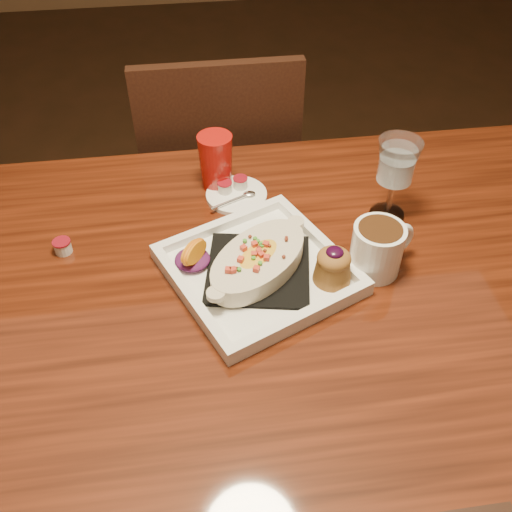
{
  "coord_description": "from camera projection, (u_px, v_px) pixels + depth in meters",
  "views": [
    {
      "loc": [
        -0.08,
        -0.7,
        1.49
      ],
      "look_at": [
        0.02,
        0.05,
        0.77
      ],
      "focal_mm": 40.0,
      "sensor_mm": 36.0,
      "label": 1
    }
  ],
  "objects": [
    {
      "name": "chair_far",
      "position": [
        220.0,
        185.0,
        1.64
      ],
      "size": [
        0.42,
        0.42,
        0.93
      ],
      "rotation": [
        0.0,
        0.0,
        3.14
      ],
      "color": "black",
      "rests_on": "floor"
    },
    {
      "name": "plate",
      "position": [
        264.0,
        265.0,
        1.02
      ],
      "size": [
        0.39,
        0.39,
        0.08
      ],
      "rotation": [
        0.0,
        0.0,
        0.41
      ],
      "color": "white",
      "rests_on": "table"
    },
    {
      "name": "table",
      "position": [
        247.0,
        320.0,
        1.08
      ],
      "size": [
        1.5,
        0.9,
        0.75
      ],
      "color": "maroon",
      "rests_on": "floor"
    },
    {
      "name": "red_tumbler",
      "position": [
        216.0,
        162.0,
        1.19
      ],
      "size": [
        0.07,
        0.07,
        0.12
      ],
      "primitive_type": "cone",
      "color": "#B6130D",
      "rests_on": "table"
    },
    {
      "name": "coffee_mug",
      "position": [
        378.0,
        247.0,
        1.01
      ],
      "size": [
        0.13,
        0.09,
        0.1
      ],
      "rotation": [
        0.0,
        0.0,
        0.4
      ],
      "color": "white",
      "rests_on": "table"
    },
    {
      "name": "saucer",
      "position": [
        235.0,
        193.0,
        1.2
      ],
      "size": [
        0.13,
        0.13,
        0.09
      ],
      "color": "white",
      "rests_on": "table"
    },
    {
      "name": "goblet",
      "position": [
        396.0,
        166.0,
        1.08
      ],
      "size": [
        0.08,
        0.08,
        0.17
      ],
      "color": "silver",
      "rests_on": "table"
    },
    {
      "name": "floor",
      "position": [
        250.0,
        476.0,
        1.54
      ],
      "size": [
        7.0,
        7.0,
        0.0
      ],
      "primitive_type": "plane",
      "color": "black",
      "rests_on": "ground"
    },
    {
      "name": "creamer_loose",
      "position": [
        63.0,
        246.0,
        1.07
      ],
      "size": [
        0.03,
        0.03,
        0.03
      ],
      "color": "silver",
      "rests_on": "table"
    }
  ]
}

